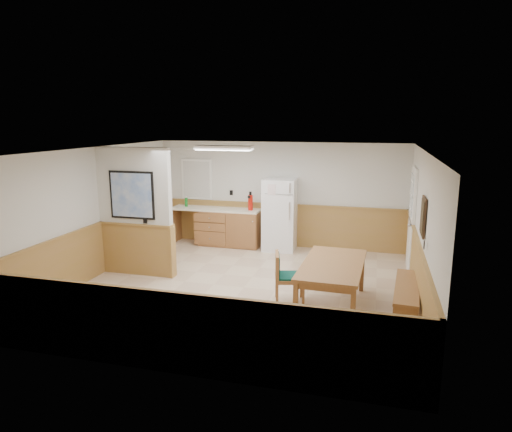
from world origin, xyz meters
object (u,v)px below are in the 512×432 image
(dining_chair, at_px, (284,274))
(fire_extinguisher, at_px, (250,202))
(dining_table, at_px, (333,269))
(refrigerator, at_px, (280,215))
(soap_bottle, at_px, (186,202))
(dining_bench, at_px, (407,292))

(dining_chair, bearing_deg, fire_extinguisher, 101.07)
(dining_table, bearing_deg, refrigerator, 118.24)
(fire_extinguisher, bearing_deg, soap_bottle, 155.80)
(dining_chair, height_order, fire_extinguisher, fire_extinguisher)
(dining_table, height_order, dining_bench, dining_table)
(dining_bench, bearing_deg, dining_chair, -173.25)
(soap_bottle, bearing_deg, refrigerator, -1.93)
(dining_table, xyz_separation_m, dining_chair, (-0.80, 0.01, -0.17))
(dining_table, distance_m, fire_extinguisher, 3.90)
(dining_bench, height_order, soap_bottle, soap_bottle)
(dining_table, xyz_separation_m, soap_bottle, (-3.92, 3.20, 0.35))
(refrigerator, bearing_deg, dining_bench, -50.23)
(fire_extinguisher, relative_size, soap_bottle, 2.00)
(refrigerator, xyz_separation_m, dining_bench, (2.70, -3.02, -0.50))
(dining_chair, relative_size, soap_bottle, 3.81)
(fire_extinguisher, bearing_deg, refrigerator, -24.70)
(dining_table, relative_size, dining_bench, 1.15)
(fire_extinguisher, xyz_separation_m, soap_bottle, (-1.67, 0.05, -0.09))
(fire_extinguisher, bearing_deg, dining_chair, -87.44)
(refrigerator, distance_m, dining_bench, 4.08)
(soap_bottle, bearing_deg, dining_bench, -31.38)
(refrigerator, relative_size, fire_extinguisher, 3.76)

